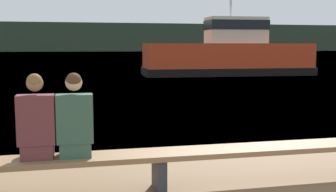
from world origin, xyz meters
TOP-DOWN VIEW (x-y plane):
  - water_surface at (0.00, 125.27)m, footprint 240.00×240.00m
  - far_shoreline at (0.00, 134.77)m, footprint 600.00×12.00m
  - bench_main at (-1.13, 3.27)m, footprint 8.13×0.51m
  - person_left at (-2.62, 3.27)m, footprint 0.43×0.36m
  - person_right at (-2.18, 3.27)m, footprint 0.43×0.36m
  - tugboat_red at (7.37, 23.25)m, footprint 10.73×3.55m

SIDE VIEW (x-z plane):
  - water_surface at x=0.00m, z-range 0.00..0.00m
  - bench_main at x=-1.13m, z-range 0.17..0.66m
  - person_left at x=-2.62m, z-range 0.43..1.46m
  - person_right at x=-2.18m, z-range 0.43..1.46m
  - tugboat_red at x=7.37m, z-range -2.38..4.71m
  - far_shoreline at x=0.00m, z-range 0.00..8.76m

